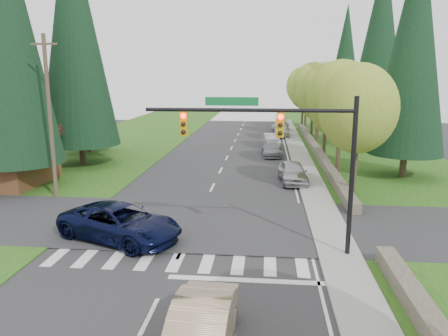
# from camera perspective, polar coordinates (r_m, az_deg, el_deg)

# --- Properties ---
(ground) EXTENTS (120.00, 120.00, 0.00)m
(ground) POSITION_cam_1_polar(r_m,az_deg,el_deg) (15.89, -8.74, -16.72)
(ground) COLOR #28282B
(ground) RESTS_ON ground
(grass_east) EXTENTS (14.00, 110.00, 0.06)m
(grass_east) POSITION_cam_1_polar(r_m,az_deg,el_deg) (35.57, 20.69, -1.03)
(grass_east) COLOR #184C14
(grass_east) RESTS_ON ground
(grass_west) EXTENTS (14.00, 110.00, 0.06)m
(grass_west) POSITION_cam_1_polar(r_m,az_deg,el_deg) (38.13, -20.44, -0.17)
(grass_west) COLOR #184C14
(grass_west) RESTS_ON ground
(cross_street) EXTENTS (120.00, 8.00, 0.10)m
(cross_street) POSITION_cam_1_polar(r_m,az_deg,el_deg) (23.06, -3.85, -7.24)
(cross_street) COLOR #28282B
(cross_street) RESTS_ON ground
(sidewalk_east) EXTENTS (1.80, 80.00, 0.13)m
(sidewalk_east) POSITION_cam_1_polar(r_m,az_deg,el_deg) (36.40, 10.58, -0.10)
(sidewalk_east) COLOR gray
(sidewalk_east) RESTS_ON ground
(curb_east) EXTENTS (0.20, 80.00, 0.13)m
(curb_east) POSITION_cam_1_polar(r_m,az_deg,el_deg) (36.34, 9.25, -0.08)
(curb_east) COLOR gray
(curb_east) RESTS_ON ground
(stone_wall_north) EXTENTS (0.70, 40.00, 0.70)m
(stone_wall_north) POSITION_cam_1_polar(r_m,az_deg,el_deg) (44.34, 11.92, 2.38)
(stone_wall_north) COLOR #4C4438
(stone_wall_north) RESTS_ON ground
(traffic_signal) EXTENTS (8.70, 0.37, 6.80)m
(traffic_signal) POSITION_cam_1_polar(r_m,az_deg,el_deg) (18.17, 7.84, 3.63)
(traffic_signal) COLOR black
(traffic_signal) RESTS_ON ground
(utility_pole) EXTENTS (1.60, 0.24, 10.00)m
(utility_pole) POSITION_cam_1_polar(r_m,az_deg,el_deg) (28.76, -21.78, 6.28)
(utility_pole) COLOR #473828
(utility_pole) RESTS_ON ground
(decid_tree_0) EXTENTS (4.80, 4.80, 8.37)m
(decid_tree_0) POSITION_cam_1_polar(r_m,az_deg,el_deg) (28.09, 17.12, 7.43)
(decid_tree_0) COLOR #38281C
(decid_tree_0) RESTS_ON ground
(decid_tree_1) EXTENTS (5.20, 5.20, 8.80)m
(decid_tree_1) POSITION_cam_1_polar(r_m,az_deg,el_deg) (34.97, 15.05, 8.69)
(decid_tree_1) COLOR #38281C
(decid_tree_1) RESTS_ON ground
(decid_tree_2) EXTENTS (5.00, 5.00, 8.82)m
(decid_tree_2) POSITION_cam_1_polar(r_m,az_deg,el_deg) (41.85, 13.24, 9.45)
(decid_tree_2) COLOR #38281C
(decid_tree_2) RESTS_ON ground
(decid_tree_3) EXTENTS (5.00, 5.00, 8.55)m
(decid_tree_3) POSITION_cam_1_polar(r_m,az_deg,el_deg) (48.82, 12.27, 9.52)
(decid_tree_3) COLOR #38281C
(decid_tree_3) RESTS_ON ground
(decid_tree_4) EXTENTS (5.40, 5.40, 9.18)m
(decid_tree_4) POSITION_cam_1_polar(r_m,az_deg,el_deg) (55.77, 11.58, 10.24)
(decid_tree_4) COLOR #38281C
(decid_tree_4) RESTS_ON ground
(decid_tree_5) EXTENTS (4.80, 4.80, 8.30)m
(decid_tree_5) POSITION_cam_1_polar(r_m,az_deg,el_deg) (62.73, 10.72, 9.97)
(decid_tree_5) COLOR #38281C
(decid_tree_5) RESTS_ON ground
(decid_tree_6) EXTENTS (5.20, 5.20, 8.86)m
(decid_tree_6) POSITION_cam_1_polar(r_m,az_deg,el_deg) (69.71, 10.31, 10.45)
(decid_tree_6) COLOR #38281C
(decid_tree_6) RESTS_ON ground
(conifer_w_a) EXTENTS (6.12, 6.12, 19.80)m
(conifer_w_a) POSITION_cam_1_polar(r_m,az_deg,el_deg) (32.26, -26.69, 16.50)
(conifer_w_a) COLOR #38281C
(conifer_w_a) RESTS_ON ground
(conifer_w_b) EXTENTS (5.44, 5.44, 17.80)m
(conifer_w_b) POSITION_cam_1_polar(r_m,az_deg,el_deg) (37.15, -27.25, 14.14)
(conifer_w_b) COLOR #38281C
(conifer_w_b) RESTS_ON ground
(conifer_w_c) EXTENTS (6.46, 6.46, 20.80)m
(conifer_w_c) POSITION_cam_1_polar(r_m,az_deg,el_deg) (38.93, -18.99, 16.87)
(conifer_w_c) COLOR #38281C
(conifer_w_c) RESTS_ON ground
(conifer_w_e) EXTENTS (5.78, 5.78, 18.80)m
(conifer_w_e) POSITION_cam_1_polar(r_m,az_deg,el_deg) (45.13, -18.08, 14.90)
(conifer_w_e) COLOR #38281C
(conifer_w_e) RESTS_ON ground
(conifer_e_a) EXTENTS (5.44, 5.44, 17.80)m
(conifer_e_a) POSITION_cam_1_polar(r_m,az_deg,el_deg) (35.10, 23.54, 14.66)
(conifer_e_a) COLOR #38281C
(conifer_e_a) RESTS_ON ground
(conifer_e_b) EXTENTS (6.12, 6.12, 19.80)m
(conifer_e_b) POSITION_cam_1_polar(r_m,az_deg,el_deg) (48.91, 19.70, 15.12)
(conifer_e_b) COLOR #38281C
(conifer_e_b) RESTS_ON ground
(conifer_e_c) EXTENTS (5.10, 5.10, 16.80)m
(conifer_e_c) POSITION_cam_1_polar(r_m,az_deg,el_deg) (62.35, 15.55, 13.19)
(conifer_e_c) COLOR #38281C
(conifer_e_c) RESTS_ON ground
(sedan_champagne) EXTENTS (1.85, 4.77, 1.55)m
(sedan_champagne) POSITION_cam_1_polar(r_m,az_deg,el_deg) (12.69, -3.19, -20.58)
(sedan_champagne) COLOR tan
(sedan_champagne) RESTS_ON ground
(suv_navy) EXTENTS (6.67, 4.97, 1.68)m
(suv_navy) POSITION_cam_1_polar(r_m,az_deg,el_deg) (21.12, -13.39, -6.98)
(suv_navy) COLOR black
(suv_navy) RESTS_ON ground
(parked_car_a) EXTENTS (2.18, 4.64, 1.54)m
(parked_car_a) POSITION_cam_1_polar(r_m,az_deg,el_deg) (31.71, 8.98, -0.55)
(parked_car_a) COLOR #ABABB0
(parked_car_a) RESTS_ON ground
(parked_car_b) EXTENTS (2.02, 4.53, 1.29)m
(parked_car_b) POSITION_cam_1_polar(r_m,az_deg,el_deg) (42.02, 6.26, 2.46)
(parked_car_b) COLOR gray
(parked_car_b) RESTS_ON ground
(parked_car_c) EXTENTS (2.06, 4.50, 1.43)m
(parked_car_c) POSITION_cam_1_polar(r_m,az_deg,el_deg) (47.18, 6.20, 3.60)
(parked_car_c) COLOR #B3B2B8
(parked_car_c) RESTS_ON ground
(parked_car_d) EXTENTS (1.88, 4.51, 1.53)m
(parked_car_d) POSITION_cam_1_polar(r_m,az_deg,el_deg) (55.50, 7.58, 4.88)
(parked_car_d) COLOR silver
(parked_car_d) RESTS_ON ground
(parked_car_e) EXTENTS (2.73, 5.41, 1.51)m
(parked_car_e) POSITION_cam_1_polar(r_m,az_deg,el_deg) (61.89, 7.38, 5.61)
(parked_car_e) COLOR #A2A1A6
(parked_car_e) RESTS_ON ground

